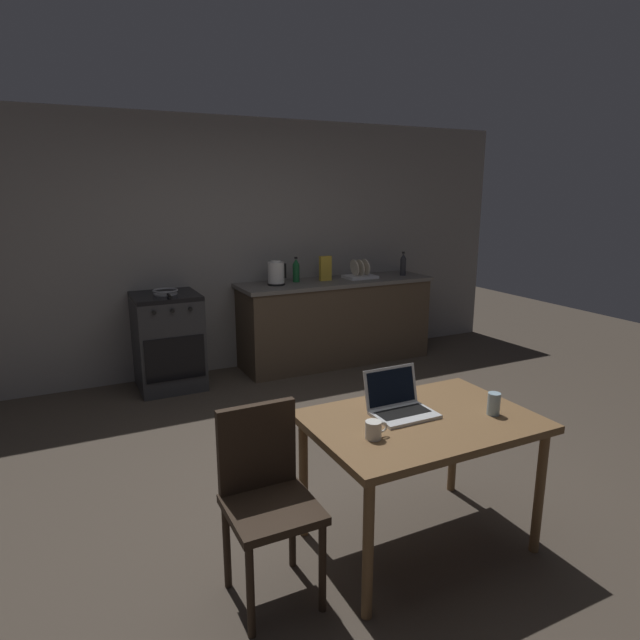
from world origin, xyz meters
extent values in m
plane|color=#473D33|center=(0.00, 0.00, 0.00)|extent=(12.00, 12.00, 0.00)
cube|color=gray|center=(0.30, 2.69, 1.29)|extent=(6.40, 0.10, 2.59)
cube|color=#4C3D2D|center=(1.23, 2.34, 0.44)|extent=(2.10, 0.60, 0.88)
cube|color=#66605B|center=(1.23, 2.34, 0.90)|extent=(2.16, 0.64, 0.04)
cube|color=#2D2D30|center=(-0.59, 2.34, 0.44)|extent=(0.60, 0.60, 0.88)
cube|color=black|center=(-0.59, 2.34, 0.90)|extent=(0.60, 0.60, 0.04)
cube|color=black|center=(-0.59, 2.03, 0.37)|extent=(0.54, 0.01, 0.40)
cylinder|color=black|center=(-0.75, 2.02, 0.82)|extent=(0.04, 0.02, 0.04)
cylinder|color=black|center=(-0.59, 2.02, 0.82)|extent=(0.04, 0.02, 0.04)
cylinder|color=black|center=(-0.43, 2.02, 0.82)|extent=(0.04, 0.02, 0.04)
cube|color=brown|center=(0.12, -0.70, 0.71)|extent=(1.16, 0.79, 0.04)
cylinder|color=brown|center=(-0.40, -1.04, 0.34)|extent=(0.05, 0.05, 0.69)
cylinder|color=brown|center=(0.64, -1.04, 0.34)|extent=(0.05, 0.05, 0.69)
cylinder|color=brown|center=(-0.40, -0.36, 0.34)|extent=(0.05, 0.05, 0.69)
cylinder|color=brown|center=(0.64, -0.36, 0.34)|extent=(0.05, 0.05, 0.69)
cube|color=#2D2116|center=(-0.73, -0.74, 0.47)|extent=(0.40, 0.40, 0.04)
cube|color=#2D2116|center=(-0.73, -0.56, 0.70)|extent=(0.38, 0.04, 0.42)
cylinder|color=#2D2116|center=(-0.90, -0.91, 0.22)|extent=(0.04, 0.04, 0.45)
cylinder|color=#2D2116|center=(-0.56, -0.91, 0.22)|extent=(0.04, 0.04, 0.45)
cylinder|color=#2D2116|center=(-0.90, -0.57, 0.22)|extent=(0.04, 0.04, 0.45)
cylinder|color=#2D2116|center=(-0.56, -0.57, 0.22)|extent=(0.04, 0.04, 0.45)
cube|color=silver|center=(0.05, -0.64, 0.74)|extent=(0.32, 0.22, 0.02)
cube|color=black|center=(0.05, -0.63, 0.75)|extent=(0.28, 0.12, 0.00)
cube|color=silver|center=(0.05, -0.51, 0.85)|extent=(0.32, 0.06, 0.21)
cube|color=black|center=(0.05, -0.51, 0.85)|extent=(0.29, 0.04, 0.18)
cylinder|color=black|center=(0.54, 2.34, 0.93)|extent=(0.18, 0.18, 0.02)
cylinder|color=silver|center=(0.54, 2.34, 1.05)|extent=(0.17, 0.17, 0.22)
cylinder|color=silver|center=(0.54, 2.34, 1.16)|extent=(0.10, 0.10, 0.02)
cube|color=black|center=(0.64, 2.34, 1.06)|extent=(0.02, 0.02, 0.15)
cylinder|color=#2D2D33|center=(2.07, 2.29, 1.01)|extent=(0.07, 0.07, 0.19)
cone|color=#2D2D33|center=(2.07, 2.29, 1.14)|extent=(0.07, 0.07, 0.06)
cylinder|color=black|center=(2.07, 2.29, 1.18)|extent=(0.03, 0.03, 0.02)
cylinder|color=gray|center=(-0.59, 2.32, 0.93)|extent=(0.22, 0.22, 0.01)
torus|color=gray|center=(-0.59, 2.32, 0.96)|extent=(0.24, 0.24, 0.02)
cylinder|color=black|center=(-0.59, 2.12, 0.94)|extent=(0.02, 0.18, 0.02)
cylinder|color=silver|center=(-0.23, -0.79, 0.77)|extent=(0.08, 0.08, 0.09)
torus|color=silver|center=(-0.18, -0.79, 0.78)|extent=(0.05, 0.01, 0.05)
cylinder|color=#99B7C6|center=(0.48, -0.83, 0.79)|extent=(0.07, 0.07, 0.12)
cube|color=gold|center=(1.11, 2.36, 1.05)|extent=(0.13, 0.05, 0.26)
cube|color=silver|center=(1.53, 2.34, 0.93)|extent=(0.34, 0.26, 0.03)
cylinder|color=beige|center=(1.46, 2.34, 1.04)|extent=(0.04, 0.18, 0.18)
cylinder|color=beige|center=(1.53, 2.34, 1.04)|extent=(0.04, 0.18, 0.18)
cylinder|color=beige|center=(1.60, 2.34, 1.04)|extent=(0.04, 0.18, 0.18)
cylinder|color=#19592D|center=(0.80, 2.42, 1.01)|extent=(0.07, 0.07, 0.19)
cone|color=#19592D|center=(0.80, 2.42, 1.14)|extent=(0.07, 0.07, 0.06)
cylinder|color=black|center=(0.80, 2.42, 1.18)|extent=(0.03, 0.03, 0.02)
camera|label=1|loc=(-1.50, -2.79, 1.87)|focal=30.36mm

